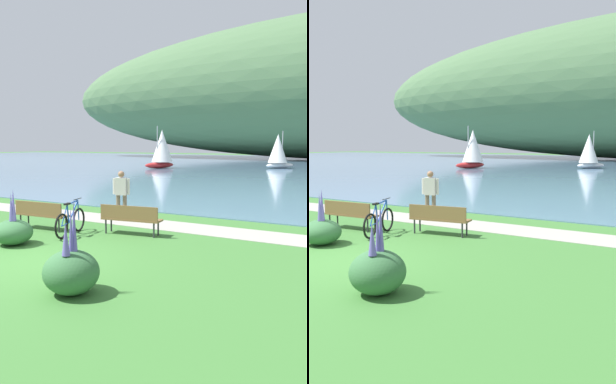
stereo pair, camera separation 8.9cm
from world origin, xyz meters
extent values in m
plane|color=#3D7533|center=(0.00, 0.00, 0.00)|extent=(200.00, 200.00, 0.00)
cube|color=#A39E93|center=(0.00, 5.18, 0.01)|extent=(60.00, 1.50, 0.01)
cube|color=brown|center=(-2.28, 2.76, 0.45)|extent=(1.82, 0.58, 0.05)
cube|color=brown|center=(-2.26, 2.55, 0.68)|extent=(1.80, 0.14, 0.40)
cylinder|color=#2D2D33|center=(-3.05, 2.88, 0.23)|extent=(0.05, 0.05, 0.45)
cylinder|color=#2D2D33|center=(-1.52, 2.97, 0.23)|extent=(0.05, 0.05, 0.45)
cylinder|color=#2D2D33|center=(-3.03, 2.55, 0.23)|extent=(0.05, 0.05, 0.45)
cylinder|color=#2D2D33|center=(-1.50, 2.63, 0.23)|extent=(0.05, 0.05, 0.45)
cube|color=brown|center=(0.52, 3.51, 0.45)|extent=(1.85, 0.73, 0.05)
cube|color=brown|center=(0.55, 3.30, 0.68)|extent=(1.79, 0.30, 0.40)
cylinder|color=#2D2D33|center=(-0.26, 3.57, 0.23)|extent=(0.05, 0.05, 0.45)
cylinder|color=#2D2D33|center=(1.26, 3.79, 0.23)|extent=(0.05, 0.05, 0.45)
cylinder|color=#2D2D33|center=(-0.21, 3.24, 0.23)|extent=(0.05, 0.05, 0.45)
cylinder|color=#2D2D33|center=(1.31, 3.45, 0.23)|extent=(0.05, 0.05, 0.45)
torus|color=black|center=(-1.09, 3.05, 0.36)|extent=(0.23, 0.71, 0.72)
torus|color=black|center=(-0.84, 2.03, 0.36)|extent=(0.23, 0.71, 0.72)
cylinder|color=#1E4CB2|center=(-1.01, 2.73, 0.67)|extent=(0.19, 0.60, 0.61)
cylinder|color=#1E4CB2|center=(-1.00, 2.69, 0.94)|extent=(0.19, 0.65, 0.09)
cylinder|color=#1E4CB2|center=(-0.93, 2.41, 0.65)|extent=(0.07, 0.13, 0.54)
cylinder|color=#1E4CB2|center=(-0.89, 2.24, 0.37)|extent=(0.13, 0.42, 0.05)
cylinder|color=#1E4CB2|center=(-0.88, 2.20, 0.64)|extent=(0.11, 0.36, 0.56)
cylinder|color=#1E4CB2|center=(-1.08, 3.03, 0.66)|extent=(0.06, 0.09, 0.60)
cube|color=black|center=(-0.92, 2.37, 0.94)|extent=(0.15, 0.26, 0.05)
cylinder|color=black|center=(-1.08, 3.01, 1.00)|extent=(0.14, 0.47, 0.02)
cylinder|color=#72604C|center=(-1.16, 5.22, 0.44)|extent=(0.14, 0.14, 0.88)
cylinder|color=#72604C|center=(-0.93, 5.29, 0.44)|extent=(0.14, 0.14, 0.88)
cube|color=silver|center=(-1.05, 5.26, 1.18)|extent=(0.43, 0.32, 0.60)
sphere|color=#9E7051|center=(-1.05, 5.26, 1.60)|extent=(0.22, 0.22, 0.22)
cylinder|color=silver|center=(-1.30, 5.18, 1.18)|extent=(0.09, 0.09, 0.56)
cylinder|color=silver|center=(-0.80, 5.33, 1.18)|extent=(0.09, 0.09, 0.56)
ellipsoid|color=#386B3D|center=(2.26, -1.07, 0.39)|extent=(1.00, 1.00, 0.79)
cylinder|color=#386B3D|center=(2.33, -1.26, 0.69)|extent=(0.02, 0.02, 0.12)
cone|color=#6B5BB7|center=(2.33, -1.26, 1.03)|extent=(0.14, 0.14, 0.57)
cylinder|color=#386B3D|center=(2.29, -1.08, 0.69)|extent=(0.02, 0.02, 0.12)
cone|color=#6B5BB7|center=(2.29, -1.08, 1.16)|extent=(0.09, 0.09, 0.82)
cylinder|color=#386B3D|center=(2.33, -1.04, 0.69)|extent=(0.02, 0.02, 0.12)
cone|color=#6B5BB7|center=(2.33, -1.04, 1.00)|extent=(0.10, 0.10, 0.49)
cylinder|color=#386B3D|center=(2.29, -1.00, 0.69)|extent=(0.02, 0.02, 0.12)
cone|color=#6B5BB7|center=(2.29, -1.00, 1.21)|extent=(0.11, 0.11, 0.93)
ellipsoid|color=#386B3D|center=(-1.49, 0.91, 0.33)|extent=(1.02, 1.02, 0.66)
cylinder|color=#386B3D|center=(-1.43, 0.82, 0.59)|extent=(0.02, 0.02, 0.12)
cone|color=#6B5BB7|center=(-1.43, 0.82, 1.01)|extent=(0.12, 0.12, 0.72)
cylinder|color=#386B3D|center=(-1.49, 0.92, 0.59)|extent=(0.02, 0.02, 0.12)
cone|color=#6B5BB7|center=(-1.49, 0.92, 0.94)|extent=(0.12, 0.12, 0.58)
cylinder|color=#386B3D|center=(-1.37, 0.86, 0.59)|extent=(0.02, 0.02, 0.12)
cone|color=#6B5BB7|center=(-1.37, 0.86, 0.94)|extent=(0.11, 0.11, 0.57)
cylinder|color=#386B3D|center=(-1.47, 0.93, 0.59)|extent=(0.02, 0.02, 0.12)
cone|color=#6B5BB7|center=(-1.47, 0.93, 1.06)|extent=(0.13, 0.13, 0.82)
cylinder|color=#386B3D|center=(-1.48, 0.93, 0.59)|extent=(0.02, 0.02, 0.12)
cone|color=#6B5BB7|center=(-1.48, 0.93, 1.00)|extent=(0.14, 0.14, 0.71)
ellipsoid|color=#B22323|center=(-14.69, 32.05, 0.37)|extent=(2.38, 3.94, 0.67)
cylinder|color=#B2B2B2|center=(-14.80, 31.78, 2.61)|extent=(0.10, 0.10, 3.81)
cone|color=white|center=(-14.56, 32.39, 2.42)|extent=(2.93, 2.93, 3.43)
ellipsoid|color=white|center=(-3.60, 38.59, 0.34)|extent=(2.88, 3.21, 0.59)
cylinder|color=#B2B2B2|center=(-3.43, 38.80, 2.32)|extent=(0.08, 0.08, 3.37)
cone|color=white|center=(-3.80, 38.35, 2.15)|extent=(2.82, 2.82, 3.04)
camera|label=1|loc=(7.07, -6.43, 2.64)|focal=38.72mm
camera|label=2|loc=(7.15, -6.38, 2.64)|focal=38.72mm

